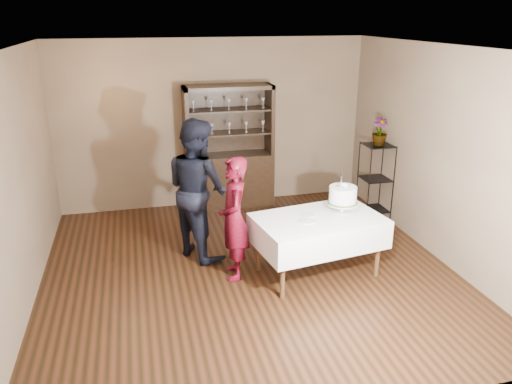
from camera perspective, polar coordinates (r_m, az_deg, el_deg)
The scene contains 14 objects.
floor at distance 6.34m, azimuth -0.81°, elevation -8.97°, with size 5.00×5.00×0.00m, color black.
ceiling at distance 5.57m, azimuth -0.95°, elevation 16.19°, with size 5.00×5.00×0.00m, color white.
back_wall at distance 8.19m, azimuth -4.88°, elevation 7.74°, with size 5.00×0.02×2.70m, color brown.
wall_left at distance 5.81m, azimuth -25.65°, elevation 0.77°, with size 0.02×5.00×2.70m, color brown.
wall_right at distance 6.80m, azimuth 20.15°, elevation 4.10°, with size 0.02×5.00×2.70m, color brown.
china_hutch at distance 8.16m, azimuth -3.07°, elevation 2.76°, with size 1.40×0.48×2.00m.
plant_etagere at distance 7.87m, azimuth 13.48°, elevation 1.49°, with size 0.42×0.42×1.20m.
cake_table at distance 6.08m, azimuth 7.11°, elevation -4.43°, with size 1.62×1.14×0.75m.
woman at distance 5.91m, azimuth -2.53°, elevation -3.07°, with size 0.55×0.36×1.51m, color #3E0513.
man at distance 6.45m, azimuth -6.70°, elevation 0.37°, with size 0.89×0.70×1.84m, color black.
cake at distance 6.14m, azimuth 9.88°, elevation -0.48°, with size 0.42×0.42×0.51m.
plate_near at distance 5.87m, azimuth 5.91°, elevation -3.32°, with size 0.19×0.19×0.01m, color beige.
plate_far at distance 6.04m, azimuth 5.98°, elevation -2.65°, with size 0.16×0.16×0.01m, color beige.
potted_plant at distance 7.66m, azimuth 13.97°, elevation 6.71°, with size 0.23×0.23×0.41m, color #3D632F.
Camera 1 is at (-1.25, -5.42, 3.05)m, focal length 35.00 mm.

